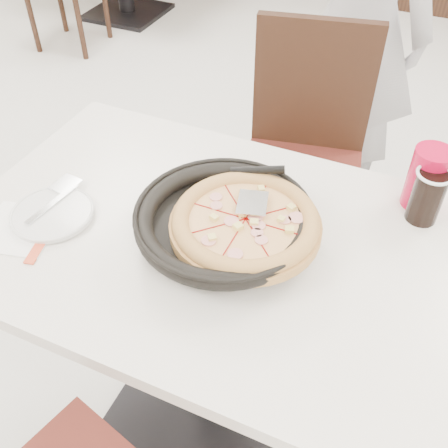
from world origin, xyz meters
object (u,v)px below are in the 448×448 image
at_px(pizza_pan, 224,227).
at_px(red_cup, 427,178).
at_px(main_table, 211,327).
at_px(diner_person, 359,24).
at_px(chair_far, 301,171).
at_px(pizza, 245,226).
at_px(cola_glass, 427,198).
at_px(side_plate, 53,214).

distance_m(pizza_pan, red_cup, 0.51).
bearing_deg(red_cup, main_table, -144.27).
relative_size(red_cup, diner_person, 0.10).
xyz_separation_m(main_table, chair_far, (0.04, 0.68, 0.10)).
xyz_separation_m(chair_far, pizza, (0.06, -0.68, 0.34)).
distance_m(red_cup, diner_person, 0.99).
distance_m(cola_glass, red_cup, 0.06).
distance_m(pizza, red_cup, 0.47).
xyz_separation_m(chair_far, cola_glass, (0.41, -0.41, 0.34)).
bearing_deg(diner_person, main_table, 103.06).
xyz_separation_m(pizza_pan, cola_glass, (0.41, 0.26, 0.02)).
relative_size(pizza_pan, cola_glass, 2.66).
xyz_separation_m(side_plate, diner_person, (0.43, 1.33, 0.04)).
bearing_deg(chair_far, main_table, 75.32).
bearing_deg(cola_glass, red_cup, 102.26).
distance_m(side_plate, cola_glass, 0.90).
bearing_deg(red_cup, chair_far, 137.95).
bearing_deg(cola_glass, side_plate, -156.17).
relative_size(pizza, diner_person, 0.21).
distance_m(main_table, red_cup, 0.71).
xyz_separation_m(pizza_pan, diner_person, (0.01, 1.23, 0.01)).
relative_size(main_table, pizza_pan, 3.48).
relative_size(cola_glass, diner_person, 0.08).
bearing_deg(pizza, red_cup, 42.45).
height_order(side_plate, cola_glass, cola_glass).
distance_m(chair_far, pizza_pan, 0.75).
distance_m(chair_far, cola_glass, 0.68).
relative_size(cola_glass, red_cup, 0.81).
bearing_deg(diner_person, pizza, 107.42).
height_order(main_table, red_cup, red_cup).
bearing_deg(pizza, pizza_pan, -175.53).
distance_m(chair_far, red_cup, 0.64).
bearing_deg(side_plate, diner_person, 72.09).
bearing_deg(pizza, main_table, 179.96).
distance_m(main_table, cola_glass, 0.68).
bearing_deg(side_plate, cola_glass, 23.83).
distance_m(main_table, chair_far, 0.68).
distance_m(main_table, diner_person, 1.30).
bearing_deg(pizza, chair_far, 94.67).
height_order(main_table, side_plate, side_plate).
bearing_deg(cola_glass, main_table, -149.90).
distance_m(pizza, side_plate, 0.48).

